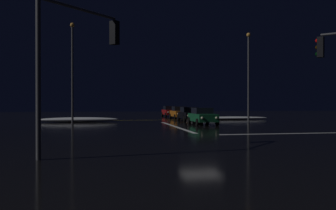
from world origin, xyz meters
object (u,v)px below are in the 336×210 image
object	(u,v)px
sedan_red	(170,111)
traffic_signal_sw	(76,48)
sedan_orange	(180,113)
streetlamp_left_near	(72,66)
streetlamp_right_near	(249,71)
sedan_black	(190,114)
sedan_green	(203,116)

from	to	relation	value
sedan_red	traffic_signal_sw	world-z (taller)	traffic_signal_sw
sedan_orange	traffic_signal_sw	xyz separation A→B (m)	(-10.45, -28.92, 3.40)
streetlamp_left_near	streetlamp_right_near	world-z (taller)	streetlamp_left_near
sedan_orange	streetlamp_right_near	size ratio (longest dim) A/B	0.46
sedan_red	streetlamp_right_near	world-z (taller)	streetlamp_right_near
sedan_black	traffic_signal_sw	bearing A→B (deg)	-114.00
sedan_black	streetlamp_right_near	xyz separation A→B (m)	(5.73, -2.63, 4.59)
sedan_black	sedan_red	size ratio (longest dim) A/B	1.00
sedan_black	sedan_orange	distance (m)	5.73
sedan_red	streetlamp_left_near	bearing A→B (deg)	-129.37
sedan_green	sedan_orange	world-z (taller)	same
sedan_black	sedan_orange	xyz separation A→B (m)	(0.12, 5.72, 0.00)
sedan_red	traffic_signal_sw	distance (m)	37.30
streetlamp_right_near	sedan_red	bearing A→B (deg)	110.30
sedan_green	sedan_orange	xyz separation A→B (m)	(0.34, 11.66, 0.00)
sedan_black	streetlamp_right_near	size ratio (longest dim) A/B	0.46
sedan_black	traffic_signal_sw	world-z (taller)	traffic_signal_sw
sedan_orange	streetlamp_left_near	xyz separation A→B (m)	(-12.35, -8.36, 4.76)
sedan_orange	streetlamp_left_near	distance (m)	15.65
sedan_black	traffic_signal_sw	size ratio (longest dim) A/B	0.71
traffic_signal_sw	streetlamp_right_near	xyz separation A→B (m)	(16.06, 20.56, 1.20)
sedan_black	streetlamp_left_near	bearing A→B (deg)	-167.84
sedan_green	sedan_orange	bearing A→B (deg)	88.35
traffic_signal_sw	streetlamp_right_near	world-z (taller)	streetlamp_right_near
sedan_black	streetlamp_left_near	size ratio (longest dim) A/B	0.45
sedan_green	sedan_orange	distance (m)	11.66
streetlamp_left_near	streetlamp_right_near	bearing A→B (deg)	0.00
traffic_signal_sw	streetlamp_left_near	size ratio (longest dim) A/B	0.63
sedan_orange	traffic_signal_sw	distance (m)	30.93
sedan_black	streetlamp_left_near	distance (m)	13.38
sedan_green	streetlamp_left_near	xyz separation A→B (m)	(-12.01, 3.30, 4.76)
streetlamp_left_near	streetlamp_right_near	xyz separation A→B (m)	(17.96, 0.00, -0.17)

